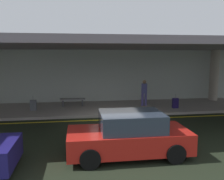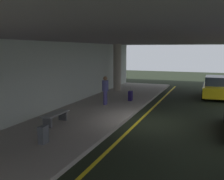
% 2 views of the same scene
% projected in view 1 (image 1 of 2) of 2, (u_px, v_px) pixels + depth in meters
% --- Properties ---
extents(ground_plane, '(60.00, 60.00, 0.00)m').
position_uv_depth(ground_plane, '(115.00, 122.00, 12.62)').
color(ground_plane, black).
extents(sidewalk, '(26.00, 4.20, 0.15)m').
position_uv_depth(sidewalk, '(107.00, 108.00, 15.65)').
color(sidewalk, gray).
rests_on(sidewalk, ground).
extents(lane_stripe_yellow, '(26.00, 0.14, 0.01)m').
position_uv_depth(lane_stripe_yellow, '(114.00, 119.00, 13.08)').
color(lane_stripe_yellow, yellow).
rests_on(lane_stripe_yellow, ground).
extents(support_column_left_mid, '(0.63, 0.63, 3.65)m').
position_uv_depth(support_column_left_mid, '(214.00, 75.00, 17.77)').
color(support_column_left_mid, '#A09485').
rests_on(support_column_left_mid, sidewalk).
extents(ceiling_overhang, '(28.00, 13.20, 0.30)m').
position_uv_depth(ceiling_overhang, '(108.00, 46.00, 14.61)').
color(ceiling_overhang, slate).
rests_on(ceiling_overhang, support_column_far_left).
extents(terminal_back_wall, '(26.00, 0.30, 3.80)m').
position_uv_depth(terminal_back_wall, '(103.00, 77.00, 17.60)').
color(terminal_back_wall, '#AFB7AE').
rests_on(terminal_back_wall, ground).
extents(car_red, '(4.10, 1.92, 1.50)m').
position_uv_depth(car_red, '(129.00, 135.00, 8.32)').
color(car_red, red).
rests_on(car_red, ground).
extents(traveler_with_luggage, '(0.38, 0.38, 1.68)m').
position_uv_depth(traveler_with_luggage, '(144.00, 91.00, 15.91)').
color(traveler_with_luggage, '#463D81').
rests_on(traveler_with_luggage, sidewalk).
extents(suitcase_upright_primary, '(0.36, 0.22, 0.90)m').
position_uv_depth(suitcase_upright_primary, '(33.00, 105.00, 14.56)').
color(suitcase_upright_primary, '#51555C').
rests_on(suitcase_upright_primary, sidewalk).
extents(suitcase_upright_secondary, '(0.36, 0.22, 0.90)m').
position_uv_depth(suitcase_upright_secondary, '(175.00, 103.00, 15.24)').
color(suitcase_upright_secondary, '#1D134C').
rests_on(suitcase_upright_secondary, sidewalk).
extents(bench_metal, '(1.60, 0.50, 0.48)m').
position_uv_depth(bench_metal, '(73.00, 101.00, 15.83)').
color(bench_metal, slate).
rests_on(bench_metal, sidewalk).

